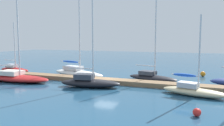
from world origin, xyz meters
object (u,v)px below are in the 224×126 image
object	(u,v)px
mooring_buoy_red	(197,112)
mooring_buoy_orange	(203,74)
sailboat_2	(77,72)
sailboat_3	(90,82)
sailboat_1	(16,77)
sailboat_5	(194,90)
sailboat_4	(152,77)
sailboat_0	(14,69)

from	to	relation	value
mooring_buoy_red	mooring_buoy_orange	world-z (taller)	mooring_buoy_orange
sailboat_2	sailboat_3	bearing A→B (deg)	-35.69
mooring_buoy_red	sailboat_1	bearing A→B (deg)	165.84
sailboat_2	mooring_buoy_orange	xyz separation A→B (m)	(15.25, 5.79, -0.28)
sailboat_1	sailboat_3	xyz separation A→B (m)	(9.12, 0.41, -0.00)
sailboat_2	sailboat_5	size ratio (longest dim) A/B	1.92
sailboat_4	sailboat_0	bearing A→B (deg)	-163.61
sailboat_4	mooring_buoy_orange	xyz separation A→B (m)	(5.52, 5.50, -0.17)
sailboat_2	mooring_buoy_red	world-z (taller)	sailboat_2
sailboat_0	mooring_buoy_orange	world-z (taller)	sailboat_0
sailboat_2	sailboat_5	distance (m)	15.41
sailboat_4	mooring_buoy_red	bearing A→B (deg)	-51.06
sailboat_1	mooring_buoy_orange	world-z (taller)	sailboat_1
sailboat_4	mooring_buoy_red	size ratio (longest dim) A/B	18.55
sailboat_3	sailboat_1	bearing A→B (deg)	171.79
sailboat_3	sailboat_4	size ratio (longest dim) A/B	0.95
sailboat_0	sailboat_3	distance (m)	15.48
sailboat_2	sailboat_3	world-z (taller)	sailboat_2
sailboat_0	sailboat_1	distance (m)	7.67
sailboat_4	mooring_buoy_red	xyz separation A→B (m)	(5.14, -11.01, -0.23)
sailboat_4	sailboat_5	distance (m)	7.30
sailboat_0	sailboat_3	size ratio (longest dim) A/B	0.78
sailboat_0	sailboat_5	xyz separation A→B (m)	(24.59, -4.68, -0.00)
sailboat_0	sailboat_3	world-z (taller)	sailboat_3
sailboat_3	mooring_buoy_orange	distance (m)	15.47
mooring_buoy_red	sailboat_5	bearing A→B (deg)	94.12
sailboat_1	sailboat_5	distance (m)	19.01
sailboat_3	sailboat_5	xyz separation A→B (m)	(9.89, 0.16, -0.05)
sailboat_0	mooring_buoy_red	bearing A→B (deg)	-17.53
sailboat_5	sailboat_1	bearing A→B (deg)	-164.75
sailboat_2	sailboat_4	distance (m)	9.74
sailboat_1	sailboat_5	size ratio (longest dim) A/B	1.97
sailboat_2	sailboat_1	bearing A→B (deg)	-113.78
sailboat_2	sailboat_4	xyz separation A→B (m)	(9.74, 0.29, -0.10)
sailboat_0	sailboat_4	distance (m)	19.86
sailboat_0	sailboat_2	bearing A→B (deg)	7.82
mooring_buoy_red	mooring_buoy_orange	size ratio (longest dim) A/B	0.80
sailboat_0	sailboat_5	distance (m)	25.03
mooring_buoy_orange	sailboat_4	bearing A→B (deg)	-135.08
sailboat_0	sailboat_2	xyz separation A→B (m)	(10.10, 0.57, 0.10)
sailboat_2	sailboat_5	world-z (taller)	sailboat_2
sailboat_0	sailboat_1	size ratio (longest dim) A/B	0.53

